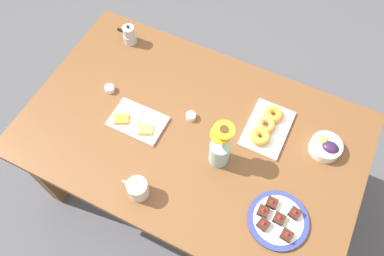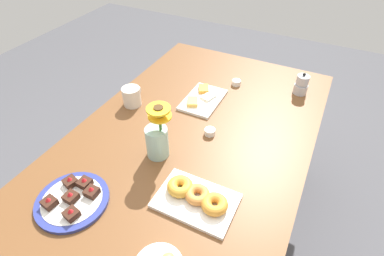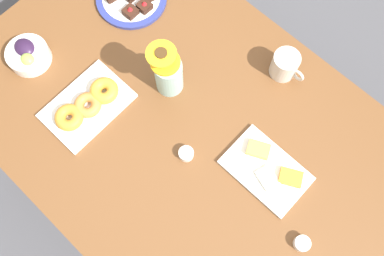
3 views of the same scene
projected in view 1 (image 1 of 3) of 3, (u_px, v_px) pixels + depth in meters
The scene contains 11 objects.
ground_plane at pixel (192, 187), 2.41m from camera, with size 6.00×6.00×0.00m, color #4C4C51.
dining_table at pixel (192, 140), 1.84m from camera, with size 1.60×1.00×0.74m.
coffee_mug at pixel (138, 189), 1.57m from camera, with size 0.12×0.09×0.09m.
grape_bowl at pixel (326, 147), 1.69m from camera, with size 0.14×0.14×0.07m.
cheese_platter at pixel (137, 121), 1.78m from camera, with size 0.26×0.17×0.03m.
croissant_platter at pixel (267, 127), 1.75m from camera, with size 0.19×0.28×0.05m.
jam_cup_honey at pixel (110, 89), 1.87m from camera, with size 0.05×0.05×0.03m.
jam_cup_berry at pixel (191, 116), 1.79m from camera, with size 0.05×0.05×0.03m.
dessert_plate at pixel (278, 220), 1.55m from camera, with size 0.26×0.26×0.05m.
flower_vase at pixel (220, 150), 1.62m from camera, with size 0.10×0.11×0.25m.
moka_pot at pixel (129, 35), 1.99m from camera, with size 0.11×0.07×0.12m.
Camera 1 is at (-0.37, 0.76, 2.29)m, focal length 35.00 mm.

